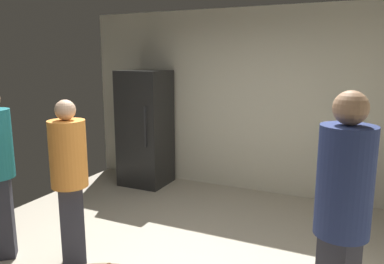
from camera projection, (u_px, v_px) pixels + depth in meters
wall_back at (250, 102)px, 5.57m from camera, size 5.32×0.06×2.70m
refrigerator at (145, 128)px, 5.91m from camera, size 0.70×0.68×1.80m
person_in_orange_shirt at (69, 171)px, 3.52m from camera, size 0.48×0.48×1.61m
person_in_navy_shirt at (343, 209)px, 2.35m from camera, size 0.47×0.47×1.80m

